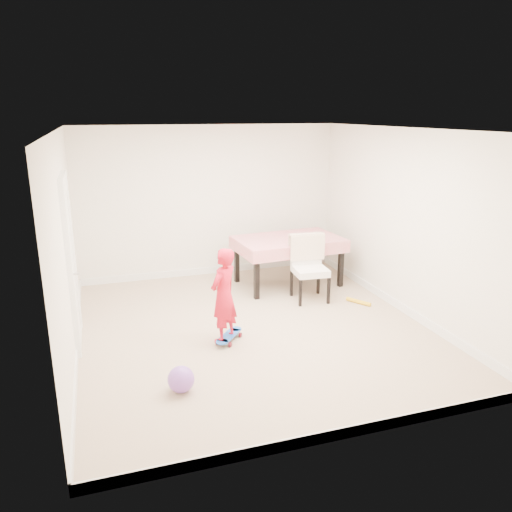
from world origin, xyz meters
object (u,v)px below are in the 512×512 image
object	(u,v)px
dining_table	(288,261)
dining_chair	(310,269)
skateboard	(229,338)
child	(224,298)
balloon	(181,379)

from	to	relation	value
dining_table	dining_chair	bearing A→B (deg)	-90.85
dining_chair	skateboard	size ratio (longest dim) A/B	1.81
child	balloon	xyz separation A→B (m)	(-0.71, -0.97, -0.46)
dining_table	dining_chair	world-z (taller)	dining_chair
skateboard	dining_chair	bearing A→B (deg)	-16.24
child	balloon	world-z (taller)	child
dining_chair	balloon	xyz separation A→B (m)	(-2.34, -2.02, -0.36)
dining_chair	balloon	distance (m)	3.11
dining_table	balloon	xyz separation A→B (m)	(-2.29, -2.80, -0.26)
dining_chair	child	xyz separation A→B (m)	(-1.62, -1.05, 0.10)
dining_chair	child	size ratio (longest dim) A/B	0.84
skateboard	child	distance (m)	0.56
balloon	skateboard	bearing A→B (deg)	52.08
dining_chair	skateboard	bearing A→B (deg)	-142.25
dining_chair	skateboard	world-z (taller)	dining_chair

